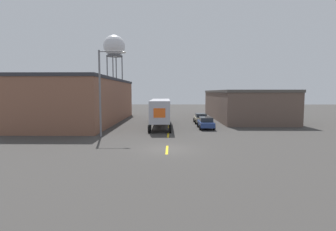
# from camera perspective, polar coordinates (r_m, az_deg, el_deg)

# --- Properties ---
(ground_plane) EXTENTS (160.00, 160.00, 0.00)m
(ground_plane) POSITION_cam_1_polar(r_m,az_deg,el_deg) (22.04, -0.21, -7.31)
(ground_plane) COLOR #3D3A38
(road_centerline) EXTENTS (0.20, 17.97, 0.01)m
(road_centerline) POSITION_cam_1_polar(r_m,az_deg,el_deg) (28.98, 0.02, -4.30)
(road_centerline) COLOR gold
(road_centerline) RESTS_ON ground_plane
(warehouse_left) EXTENTS (11.85, 26.70, 6.85)m
(warehouse_left) POSITION_cam_1_polar(r_m,az_deg,el_deg) (43.60, -18.18, 3.13)
(warehouse_left) COLOR brown
(warehouse_left) RESTS_ON ground_plane
(warehouse_right) EXTENTS (10.50, 23.27, 5.08)m
(warehouse_right) POSITION_cam_1_polar(r_m,az_deg,el_deg) (48.66, 15.92, 2.32)
(warehouse_right) COLOR brown
(warehouse_right) RESTS_ON ground_plane
(semi_truck) EXTENTS (2.96, 13.90, 3.73)m
(semi_truck) POSITION_cam_1_polar(r_m,az_deg,el_deg) (36.21, -1.60, 1.16)
(semi_truck) COLOR navy
(semi_truck) RESTS_ON ground_plane
(parked_car_right_mid) EXTENTS (2.00, 4.44, 1.50)m
(parked_car_right_mid) POSITION_cam_1_polar(r_m,az_deg,el_deg) (34.45, 8.24, -1.54)
(parked_car_right_mid) COLOR navy
(parked_car_right_mid) RESTS_ON ground_plane
(parked_car_right_far) EXTENTS (2.00, 4.44, 1.50)m
(parked_car_right_far) POSITION_cam_1_polar(r_m,az_deg,el_deg) (40.41, 7.13, -0.55)
(parked_car_right_far) COLOR tan
(parked_car_right_far) RESTS_ON ground_plane
(water_tower) EXTENTS (6.07, 6.07, 20.72)m
(water_tower) POSITION_cam_1_polar(r_m,az_deg,el_deg) (77.59, -11.62, 14.39)
(water_tower) COLOR #47474C
(water_tower) RESTS_ON ground_plane
(street_lamp) EXTENTS (2.93, 0.32, 9.11)m
(street_lamp) POSITION_cam_1_polar(r_m,az_deg,el_deg) (28.50, -14.00, 5.99)
(street_lamp) COLOR slate
(street_lamp) RESTS_ON ground_plane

